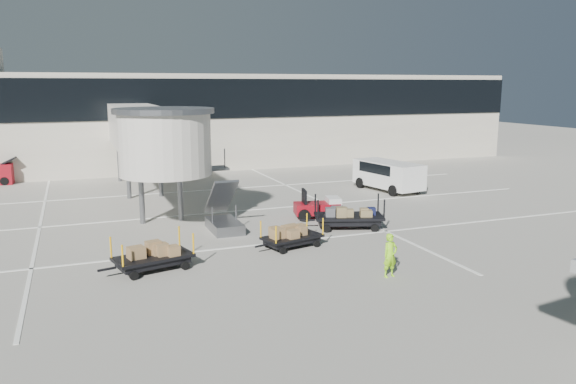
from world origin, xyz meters
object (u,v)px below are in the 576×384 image
at_px(minivan, 387,173).
at_px(suitcase_cart, 349,217).
at_px(ground_worker, 390,255).
at_px(box_cart_near, 294,236).
at_px(box_cart_far, 156,257).
at_px(baggage_tug, 318,208).

bearing_deg(minivan, suitcase_cart, -140.23).
relative_size(ground_worker, minivan, 0.31).
bearing_deg(box_cart_near, box_cart_far, 175.30).
bearing_deg(minivan, box_cart_near, -145.98).
bearing_deg(baggage_tug, suitcase_cart, -66.10).
xyz_separation_m(baggage_tug, ground_worker, (-1.35, -9.62, 0.25)).
height_order(baggage_tug, minivan, minivan).
bearing_deg(suitcase_cart, minivan, 68.26).
height_order(baggage_tug, box_cart_far, baggage_tug).
distance_m(suitcase_cart, box_cart_near, 4.36).
relative_size(box_cart_far, ground_worker, 2.21).
bearing_deg(box_cart_far, box_cart_near, -4.51).
bearing_deg(baggage_tug, box_cart_near, -112.89).
xyz_separation_m(box_cart_near, box_cart_far, (-6.15, -1.03, 0.01)).
relative_size(box_cart_far, minivan, 0.67).
height_order(box_cart_far, ground_worker, ground_worker).
bearing_deg(box_cart_near, baggage_tug, 40.72).
height_order(suitcase_cart, ground_worker, ground_worker).
distance_m(suitcase_cart, minivan, 11.07).
bearing_deg(suitcase_cart, box_cart_far, -143.64).
xyz_separation_m(box_cart_far, minivan, (17.16, 11.53, 0.64)).
relative_size(suitcase_cart, box_cart_near, 1.27).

